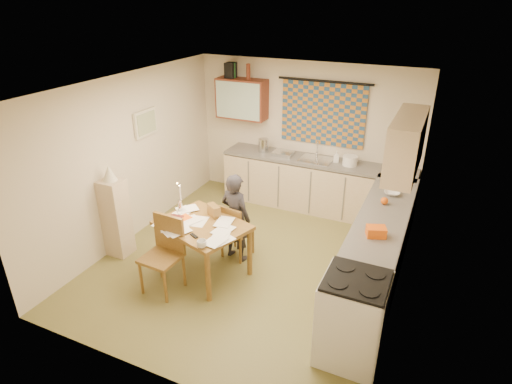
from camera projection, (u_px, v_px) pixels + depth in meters
The scene contains 44 objects.
floor at pixel (251, 260), 6.20m from camera, with size 4.00×4.50×0.02m, color brown.
ceiling at pixel (250, 85), 5.12m from camera, with size 4.00×4.50×0.02m, color white.
wall_back at pixel (305, 134), 7.52m from camera, with size 4.00×0.02×2.50m, color beige.
wall_front at pixel (143, 274), 3.80m from camera, with size 4.00×0.02×2.50m, color beige.
wall_left at pixel (130, 159), 6.42m from camera, with size 0.02×4.50×2.50m, color beige.
wall_right at pixel (409, 210), 4.90m from camera, with size 0.02×4.50×2.50m, color beige.
window_blind at pixel (323, 114), 7.20m from camera, with size 1.45×0.03×1.05m, color navy.
curtain_rod at pixel (325, 81), 6.95m from camera, with size 0.04×0.04×1.60m, color black.
wall_cabinet at pixel (242, 99), 7.57m from camera, with size 0.90×0.34×0.70m, color #592416.
wall_cabinet_glass at pixel (238, 101), 7.43m from camera, with size 0.84×0.02×0.64m, color #99B2A5.
upper_cabinet_right at pixel (407, 144), 5.17m from camera, with size 0.34×1.30×0.70m, color tan.
framed_print at pixel (145, 123), 6.54m from camera, with size 0.04×0.50×0.40m, color beige.
print_canvas at pixel (147, 123), 6.53m from camera, with size 0.01×0.42×0.32m, color beige.
counter_back at pixel (315, 185), 7.48m from camera, with size 3.30×0.62×0.92m.
counter_right at pixel (378, 248), 5.64m from camera, with size 0.62×2.95×0.92m.
stove at pixel (352, 319), 4.37m from camera, with size 0.64×0.64×0.99m.
sink at pixel (316, 162), 7.30m from camera, with size 0.55×0.45×0.10m, color silver.
tap at pixel (317, 149), 7.39m from camera, with size 0.03×0.03×0.28m, color silver.
dish_rack at pixel (283, 153), 7.50m from camera, with size 0.35×0.30×0.06m, color silver.
kettle at pixel (264, 145), 7.60m from camera, with size 0.18×0.18×0.24m, color silver.
mixing_bowl at pixel (350, 161), 7.04m from camera, with size 0.24×0.24×0.16m, color white.
soap_bottle at pixel (336, 156), 7.16m from camera, with size 0.10×0.10×0.19m, color white.
bowl at pixel (392, 193), 6.03m from camera, with size 0.25×0.25×0.05m, color white.
orange_bag at pixel (376, 232), 5.00m from camera, with size 0.22×0.16×0.12m, color #E85B0D.
fruit_orange at pixel (384, 201), 5.75m from camera, with size 0.10×0.10×0.10m, color #E85B0D.
speaker at pixel (231, 70), 7.44m from camera, with size 0.16×0.20×0.26m, color black.
bottle_green at pixel (233, 70), 7.42m from camera, with size 0.07×0.07×0.26m, color #195926.
bottle_brown at pixel (248, 72), 7.32m from camera, with size 0.07×0.07×0.26m, color #592416.
dining_table at pixel (204, 248), 5.79m from camera, with size 1.35×1.17×0.75m.
chair_far at pixel (237, 240), 6.20m from camera, with size 0.43×0.43×0.84m.
chair_near at pixel (163, 269), 5.47m from camera, with size 0.47×0.47×1.00m.
person at pixel (236, 217), 5.99m from camera, with size 0.53×0.40×1.31m, color black.
shelf_stand at pixel (116, 218), 6.12m from camera, with size 0.32×0.30×1.17m, color tan.
lampshade at pixel (109, 173), 5.82m from camera, with size 0.20×0.20×0.22m, color beige.
letter_rack at pixel (214, 211), 5.80m from camera, with size 0.22×0.10×0.16m, color brown.
mug at pixel (202, 244), 5.09m from camera, with size 0.12×0.12×0.10m, color white.
magazine at pixel (168, 218), 5.74m from camera, with size 0.21×0.27×0.02m, color maroon.
book at pixel (179, 217), 5.79m from camera, with size 0.25×0.28×0.02m, color #E85B0D.
orange_box at pixel (168, 223), 5.62m from camera, with size 0.12×0.08×0.04m, color #E85B0D.
eyeglasses at pixel (194, 236), 5.34m from camera, with size 0.13×0.04×0.02m, color black.
candle_holder at pixel (180, 206), 5.90m from camera, with size 0.06×0.06×0.18m, color silver.
candle at pixel (180, 193), 5.81m from camera, with size 0.02×0.02×0.22m, color white.
candle_flame at pixel (177, 183), 5.80m from camera, with size 0.02×0.02×0.02m, color #FFCC66.
papers at pixel (194, 226), 5.56m from camera, with size 1.17×0.93×0.02m.
Camera 1 is at (2.22, -4.68, 3.53)m, focal length 30.00 mm.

